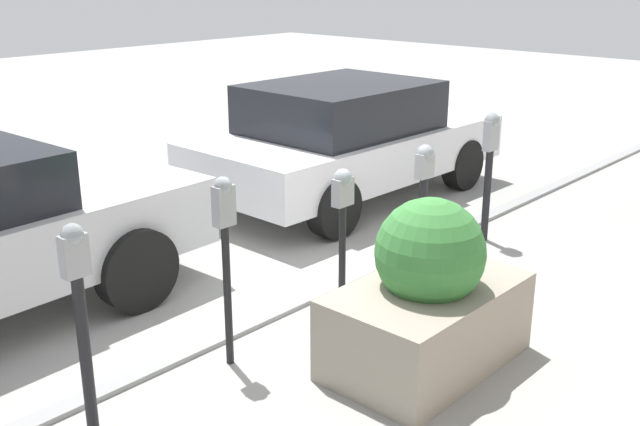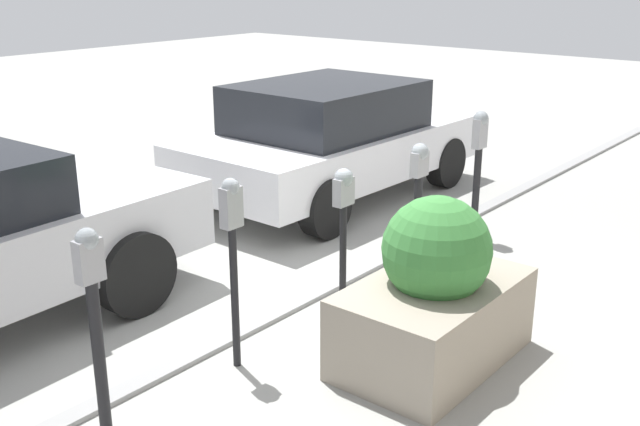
# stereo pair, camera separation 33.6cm
# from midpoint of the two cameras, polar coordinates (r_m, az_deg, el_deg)

# --- Properties ---
(ground_plane) EXTENTS (40.00, 40.00, 0.00)m
(ground_plane) POSITION_cam_midpoint_polar(r_m,az_deg,el_deg) (6.68, -1.99, -6.91)
(ground_plane) COLOR #999993
(curb_strip) EXTENTS (19.00, 0.16, 0.04)m
(curb_strip) POSITION_cam_midpoint_polar(r_m,az_deg,el_deg) (6.72, -2.51, -6.57)
(curb_strip) COLOR gray
(curb_strip) RESTS_ON ground_plane
(parking_meter_nearest) EXTENTS (0.16, 0.14, 1.43)m
(parking_meter_nearest) POSITION_cam_midpoint_polar(r_m,az_deg,el_deg) (4.70, -18.83, -7.00)
(parking_meter_nearest) COLOR black
(parking_meter_nearest) RESTS_ON ground_plane
(parking_meter_second) EXTENTS (0.15, 0.13, 1.46)m
(parking_meter_second) POSITION_cam_midpoint_polar(r_m,az_deg,el_deg) (5.35, -8.49, -1.86)
(parking_meter_second) COLOR black
(parking_meter_second) RESTS_ON ground_plane
(parking_meter_middle) EXTENTS (0.19, 0.16, 1.28)m
(parking_meter_middle) POSITION_cam_midpoint_polar(r_m,az_deg,el_deg) (6.17, 0.24, 0.38)
(parking_meter_middle) COLOR black
(parking_meter_middle) RESTS_ON ground_plane
(parking_meter_fourth) EXTENTS (0.19, 0.16, 1.29)m
(parking_meter_fourth) POSITION_cam_midpoint_polar(r_m,az_deg,el_deg) (7.07, 6.17, 2.04)
(parking_meter_fourth) COLOR black
(parking_meter_fourth) RESTS_ON ground_plane
(parking_meter_farthest) EXTENTS (0.19, 0.16, 1.40)m
(parking_meter_farthest) POSITION_cam_midpoint_polar(r_m,az_deg,el_deg) (8.13, 10.84, 4.43)
(parking_meter_farthest) COLOR black
(parking_meter_farthest) RESTS_ON ground_plane
(planter_box) EXTENTS (1.53, 0.93, 1.29)m
(planter_box) POSITION_cam_midpoint_polar(r_m,az_deg,el_deg) (5.59, 6.99, -6.36)
(planter_box) COLOR gray
(planter_box) RESTS_ON ground_plane
(parked_car_middle) EXTENTS (4.19, 2.03, 1.48)m
(parked_car_middle) POSITION_cam_midpoint_polar(r_m,az_deg,el_deg) (9.50, -0.12, 5.73)
(parked_car_middle) COLOR silver
(parked_car_middle) RESTS_ON ground_plane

